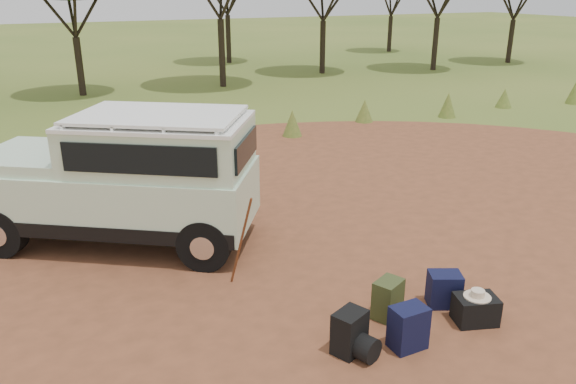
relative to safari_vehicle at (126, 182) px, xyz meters
name	(u,v)px	position (x,y,z in m)	size (l,w,h in m)	color
ground	(350,281)	(2.80, -2.88, -1.13)	(140.00, 140.00, 0.00)	#4C6724
dirt_clearing	(350,280)	(2.80, -2.88, -1.13)	(23.00, 23.00, 0.01)	brown
grass_fringe	(197,131)	(2.91, 5.79, -0.73)	(36.60, 1.60, 0.90)	#4C6724
safari_vehicle	(126,182)	(0.00, 0.00, 0.00)	(5.03, 4.18, 2.34)	silver
walking_staff	(241,242)	(1.23, -2.31, -0.40)	(0.04, 0.04, 1.52)	brown
backpack_black	(349,332)	(1.86, -4.42, -0.85)	(0.41, 0.30, 0.56)	black
backpack_navy	(408,328)	(2.57, -4.66, -0.84)	(0.44, 0.31, 0.58)	black
backpack_olive	(388,299)	(2.73, -3.97, -0.85)	(0.40, 0.29, 0.56)	#424A22
duffel_navy	(444,289)	(3.64, -4.05, -0.88)	(0.45, 0.34, 0.50)	black
hard_case	(476,310)	(3.74, -4.58, -0.94)	(0.55, 0.39, 0.39)	black
stuff_sack	(363,347)	(1.95, -4.61, -0.97)	(0.32, 0.32, 0.32)	black
safari_hat	(478,295)	(3.74, -4.58, -0.70)	(0.36, 0.36, 0.11)	beige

